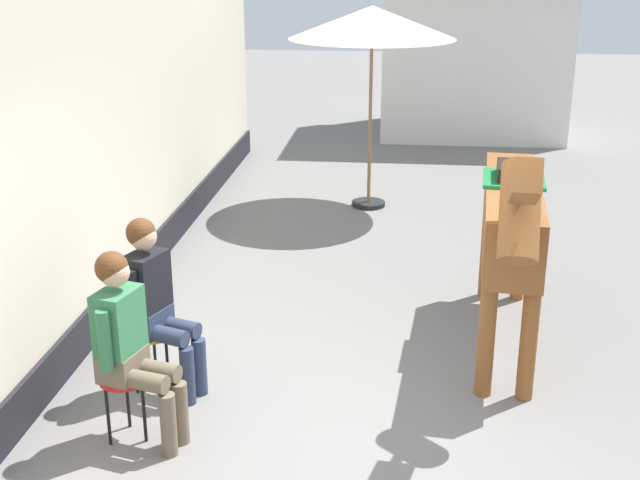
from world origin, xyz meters
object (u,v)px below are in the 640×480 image
Objects in this scene: seated_visitor_far at (155,298)px; saddled_horse_center at (512,219)px; seated_visitor_near at (129,339)px; cafe_parasol at (372,24)px.

seated_visitor_far is 2.93m from saddled_horse_center.
seated_visitor_far is at bearing 92.37° from seated_visitor_near.
seated_visitor_far is at bearing -105.15° from cafe_parasol.
saddled_horse_center reaches higher than seated_visitor_far.
cafe_parasol reaches higher than saddled_horse_center.
cafe_parasol is at bearing 74.85° from seated_visitor_far.
seated_visitor_near is 3.21m from saddled_horse_center.
seated_visitor_near is at bearing -87.63° from seated_visitor_far.
seated_visitor_near is 0.46× the size of saddled_horse_center.
seated_visitor_far is 0.54× the size of cafe_parasol.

